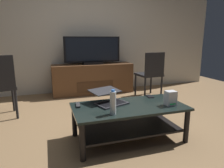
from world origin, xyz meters
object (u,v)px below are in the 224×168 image
object	(u,v)px
coffee_table	(129,116)
tv_remote	(78,105)
media_cabinet	(93,79)
water_bottle_near	(113,103)
dining_chair	(151,72)
laptop	(109,98)
router_box	(171,98)
cell_phone	(150,96)
television	(93,51)

from	to	relation	value
coffee_table	tv_remote	distance (m)	0.60
media_cabinet	coffee_table	bearing A→B (deg)	-91.77
water_bottle_near	tv_remote	bearing A→B (deg)	128.89
media_cabinet	dining_chair	world-z (taller)	dining_chair
laptop	router_box	distance (m)	0.71
router_box	water_bottle_near	distance (m)	0.72
coffee_table	water_bottle_near	world-z (taller)	water_bottle_near
dining_chair	laptop	distance (m)	1.85
router_box	dining_chair	bearing A→B (deg)	68.79
dining_chair	laptop	size ratio (longest dim) A/B	1.93
dining_chair	cell_phone	bearing A→B (deg)	-119.09
coffee_table	router_box	bearing A→B (deg)	-16.42
laptop	cell_phone	world-z (taller)	laptop
media_cabinet	router_box	size ratio (longest dim) A/B	10.11
dining_chair	cell_phone	size ratio (longest dim) A/B	6.50
water_bottle_near	laptop	bearing A→B (deg)	79.50
coffee_table	dining_chair	size ratio (longest dim) A/B	1.41
laptop	router_box	world-z (taller)	router_box
television	dining_chair	world-z (taller)	television
television	tv_remote	distance (m)	2.14
television	coffee_table	bearing A→B (deg)	-91.79
dining_chair	laptop	bearing A→B (deg)	-133.85
router_box	water_bottle_near	xyz separation A→B (m)	(-0.72, -0.07, 0.04)
dining_chair	water_bottle_near	world-z (taller)	dining_chair
router_box	tv_remote	xyz separation A→B (m)	(-1.02, 0.30, -0.07)
media_cabinet	television	bearing A→B (deg)	-90.00
media_cabinet	router_box	xyz separation A→B (m)	(0.39, -2.32, 0.18)
media_cabinet	cell_phone	distance (m)	1.96
television	cell_phone	xyz separation A→B (m)	(0.33, -1.91, -0.49)
television	water_bottle_near	distance (m)	2.41
television	tv_remote	xyz separation A→B (m)	(-0.63, -1.99, -0.48)
dining_chair	cell_phone	distance (m)	1.42
media_cabinet	water_bottle_near	world-z (taller)	water_bottle_near
cell_phone	tv_remote	bearing A→B (deg)	-170.39
tv_remote	television	bearing A→B (deg)	78.28
router_box	television	bearing A→B (deg)	99.63
coffee_table	router_box	distance (m)	0.52
water_bottle_near	tv_remote	size ratio (longest dim) A/B	1.61
dining_chair	tv_remote	world-z (taller)	dining_chair
tv_remote	router_box	bearing A→B (deg)	-10.78
router_box	media_cabinet	bearing A→B (deg)	99.54
television	dining_chair	size ratio (longest dim) A/B	1.30
coffee_table	cell_phone	world-z (taller)	cell_phone
media_cabinet	dining_chair	bearing A→B (deg)	-34.23
coffee_table	television	distance (m)	2.25
coffee_table	television	xyz separation A→B (m)	(0.07, 2.16, 0.62)
laptop	dining_chair	bearing A→B (deg)	46.15
coffee_table	dining_chair	world-z (taller)	dining_chair
water_bottle_near	dining_chair	bearing A→B (deg)	51.42
television	router_box	distance (m)	2.36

